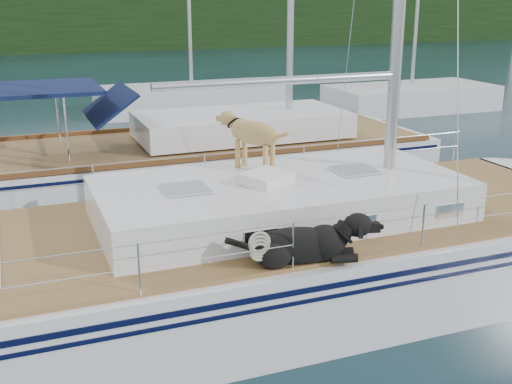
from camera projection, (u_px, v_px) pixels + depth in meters
name	position (u px, v px, depth m)	size (l,w,h in m)	color
ground	(229.00, 304.00, 9.39)	(120.00, 120.00, 0.00)	black
tree_line	(35.00, 12.00, 48.54)	(90.00, 3.00, 6.00)	black
shore_bank	(37.00, 44.00, 50.32)	(92.00, 1.00, 1.20)	#595147
main_sailboat	(235.00, 260.00, 9.22)	(12.00, 3.92, 14.01)	white
neighbor_sailboat	(198.00, 163.00, 14.74)	(11.00, 3.50, 13.30)	white
bg_boat_center	(192.00, 99.00, 24.89)	(7.20, 3.00, 11.65)	white
bg_boat_east	(411.00, 98.00, 25.00)	(6.40, 3.00, 11.65)	white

